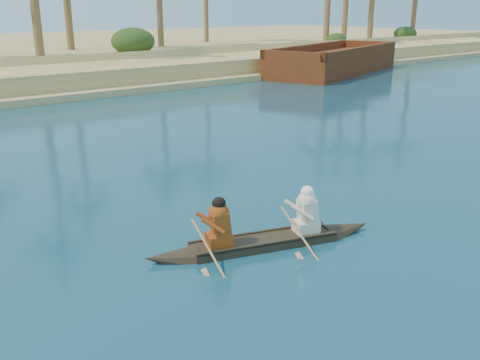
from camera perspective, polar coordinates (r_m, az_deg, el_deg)
canoe at (r=10.50m, az=2.57°, el=-5.81°), size 4.69×2.15×1.31m
barge_right at (r=40.15m, az=10.04°, el=12.34°), size 14.31×8.39×2.26m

